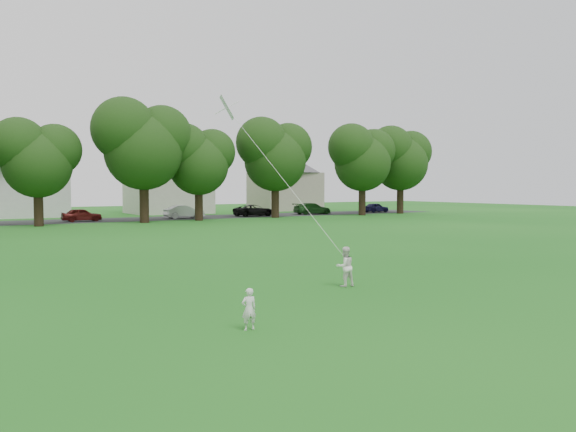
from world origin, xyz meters
TOP-DOWN VIEW (x-y plane):
  - ground at (0.00, 0.00)m, footprint 160.00×160.00m
  - street at (0.00, 42.00)m, footprint 90.00×7.00m
  - toddler at (-0.86, -0.48)m, footprint 0.36×0.26m
  - older_boy at (4.16, 2.68)m, footprint 0.64×0.51m
  - kite at (3.14, 4.75)m, footprint 1.40×2.59m
  - tree_row at (3.73, 36.17)m, footprint 83.02×8.81m
  - parked_cars at (4.44, 41.00)m, footprint 71.55×2.26m
  - house_row at (-0.83, 52.00)m, footprint 76.10×13.45m

SIDE VIEW (x-z plane):
  - ground at x=0.00m, z-range 0.00..0.00m
  - street at x=0.00m, z-range 0.00..0.01m
  - toddler at x=-0.86m, z-range 0.00..0.92m
  - older_boy at x=4.16m, z-range 0.00..1.25m
  - parked_cars at x=4.44m, z-range -0.01..1.26m
  - kite at x=3.14m, z-range -0.01..6.78m
  - house_row at x=-0.83m, z-range -0.16..9.71m
  - tree_row at x=3.73m, z-range 1.07..12.21m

